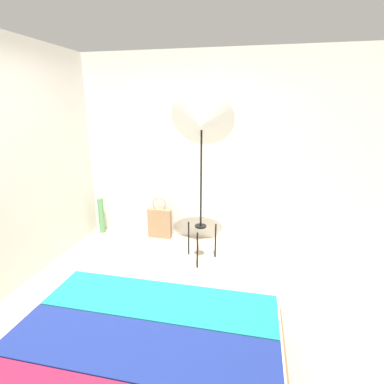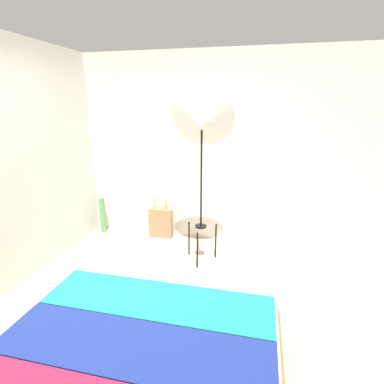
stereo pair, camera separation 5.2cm
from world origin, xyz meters
name	(u,v)px [view 2 (the right image)]	position (x,y,z in m)	size (l,w,h in m)	color
ground_plane	(140,329)	(0.00, 0.00, 0.00)	(14.00, 14.00, 0.00)	tan
wall_back	(192,150)	(0.00, 2.03, 1.30)	(8.00, 0.05, 2.60)	silver
wall_side_left	(44,158)	(-1.57, 1.00, 1.30)	(0.05, 8.00, 2.60)	silver
photo_umbrella	(202,124)	(0.27, 1.34, 1.70)	(0.74, 0.50, 2.07)	black
tote_bag	(161,222)	(-0.44, 1.88, 0.23)	(0.35, 0.10, 0.62)	#9E7A56
paper_roll	(103,215)	(-1.38, 1.86, 0.27)	(0.08, 0.08, 0.55)	#56995B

